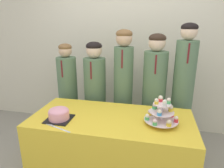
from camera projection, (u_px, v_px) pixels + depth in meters
name	position (u px, v px, depth m)	size (l,w,h in m)	color
wall_back	(130.00, 43.00, 3.02)	(9.00, 0.06, 2.70)	beige
table	(112.00, 148.00, 2.13)	(1.63, 0.76, 0.72)	yellow
round_cake	(59.00, 114.00, 1.96)	(0.24, 0.24, 0.13)	black
cake_knife	(54.00, 126.00, 1.84)	(0.29, 0.11, 0.01)	silver
cupcake_stand	(162.00, 112.00, 1.87)	(0.32, 0.32, 0.27)	silver
student_0	(68.00, 96.00, 2.79)	(0.26, 0.27, 1.38)	#567556
student_1	(95.00, 97.00, 2.70)	(0.29, 0.29, 1.42)	#567556
student_2	(123.00, 91.00, 2.59)	(0.24, 0.25, 1.57)	#567556
student_3	(154.00, 97.00, 2.52)	(0.29, 0.29, 1.52)	#567556
student_4	(182.00, 94.00, 2.43)	(0.25, 0.25, 1.64)	#567556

